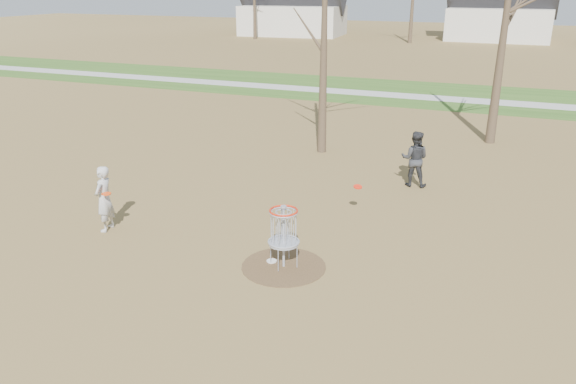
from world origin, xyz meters
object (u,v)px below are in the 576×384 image
(player_standing, at_px, (104,199))
(disc_golf_basket, at_px, (284,227))
(disc_grounded, at_px, (272,261))
(player_throwing, at_px, (415,159))

(player_standing, relative_size, disc_golf_basket, 1.20)
(disc_golf_basket, bearing_deg, disc_grounded, 162.09)
(player_throwing, bearing_deg, disc_grounded, 68.77)
(player_standing, bearing_deg, disc_golf_basket, 80.16)
(player_standing, height_order, disc_golf_basket, player_standing)
(player_throwing, height_order, disc_golf_basket, player_throwing)
(player_throwing, xyz_separation_m, disc_grounded, (-1.97, -6.02, -0.80))
(player_standing, distance_m, disc_golf_basket, 4.71)
(player_throwing, relative_size, disc_grounded, 7.50)
(disc_grounded, bearing_deg, player_throwing, 71.91)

